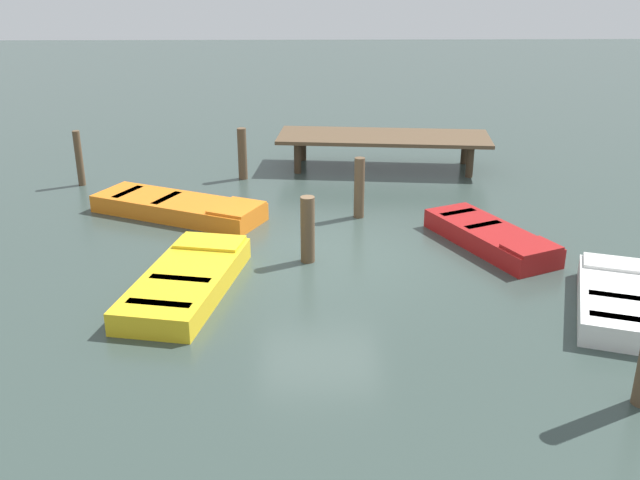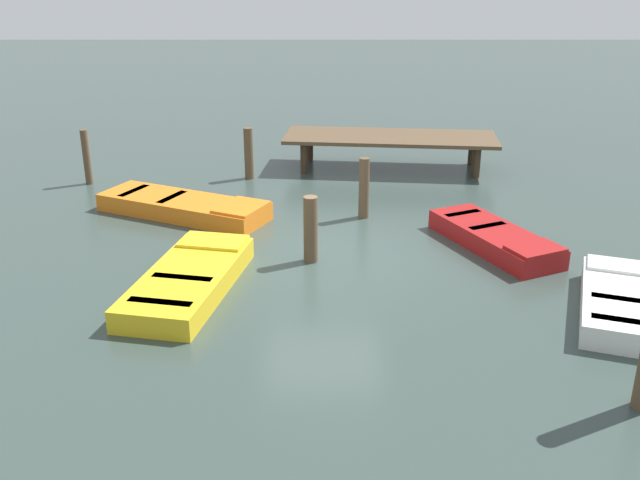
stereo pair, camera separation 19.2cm
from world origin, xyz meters
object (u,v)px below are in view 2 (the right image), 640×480
rowboat_yellow (186,280)px  mooring_piling_near_right (307,230)px  rowboat_red (491,238)px  rowboat_white (616,301)px  mooring_piling_mid_right (245,153)px  mooring_piling_far_right (361,188)px  dock_segment (387,139)px  mooring_piling_near_left (83,157)px  rowboat_orange (181,206)px

rowboat_yellow → mooring_piling_near_right: 2.60m
rowboat_red → mooring_piling_near_right: size_ratio=2.50×
rowboat_red → mooring_piling_near_right: 3.89m
rowboat_white → rowboat_yellow: size_ratio=0.83×
mooring_piling_mid_right → mooring_piling_far_right: mooring_piling_far_right is taller
dock_segment → mooring_piling_near_left: mooring_piling_near_left is taller
mooring_piling_near_left → mooring_piling_far_right: bearing=-20.2°
rowboat_white → rowboat_orange: bearing=78.4°
dock_segment → mooring_piling_mid_right: bearing=-160.0°
dock_segment → mooring_piling_far_right: mooring_piling_far_right is taller
mooring_piling_near_left → mooring_piling_near_right: size_ratio=1.08×
dock_segment → rowboat_red: (1.64, -5.95, -0.63)m
rowboat_red → rowboat_yellow: (-5.97, -2.04, -0.00)m
mooring_piling_near_right → mooring_piling_mid_right: (-1.74, 5.69, 0.02)m
dock_segment → rowboat_white: size_ratio=1.95×
dock_segment → rowboat_orange: bearing=-136.5°
rowboat_white → dock_segment: bearing=38.6°
rowboat_orange → rowboat_red: (6.77, -2.01, 0.00)m
rowboat_yellow → mooring_piling_mid_right: (0.44, 7.02, 0.48)m
rowboat_orange → mooring_piling_far_right: bearing=23.4°
rowboat_orange → mooring_piling_far_right: (4.16, -0.15, 0.49)m
rowboat_yellow → dock_segment: bearing=-17.2°
dock_segment → rowboat_white: dock_segment is taller
mooring_piling_near_right → mooring_piling_far_right: 2.82m
dock_segment → mooring_piling_near_right: bearing=-102.0°
rowboat_orange → mooring_piling_near_left: mooring_piling_near_left is taller
rowboat_orange → mooring_piling_far_right: 4.19m
mooring_piling_far_right → mooring_piling_mid_right: bearing=133.1°
rowboat_white → rowboat_yellow: 7.46m
mooring_piling_near_right → mooring_piling_mid_right: 5.94m
dock_segment → rowboat_orange: 6.50m
rowboat_white → mooring_piling_near_right: (-5.22, 2.24, 0.45)m
dock_segment → rowboat_orange: dock_segment is taller
dock_segment → rowboat_yellow: (-4.33, -7.99, -0.63)m
rowboat_orange → mooring_piling_near_left: 3.90m
mooring_piling_mid_right → mooring_piling_near_left: bearing=-173.2°
rowboat_red → mooring_piling_near_left: 10.73m
rowboat_white → rowboat_red: 3.27m
mooring_piling_near_right → rowboat_red: bearing=10.5°
mooring_piling_near_left → mooring_piling_mid_right: 4.24m
mooring_piling_near_right → mooring_piling_mid_right: size_ratio=0.97×
rowboat_white → mooring_piling_near_right: bearing=86.3°
mooring_piling_mid_right → mooring_piling_far_right: bearing=-46.9°
rowboat_yellow → mooring_piling_far_right: size_ratio=2.66×
rowboat_yellow → rowboat_white: bearing=-85.7°
mooring_piling_far_right → dock_segment: bearing=76.7°
mooring_piling_near_left → mooring_piling_mid_right: (4.21, 0.50, -0.03)m
rowboat_yellow → mooring_piling_near_right: size_ratio=2.80×
mooring_piling_near_right → dock_segment: bearing=72.1°
rowboat_red → rowboat_yellow: 6.31m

